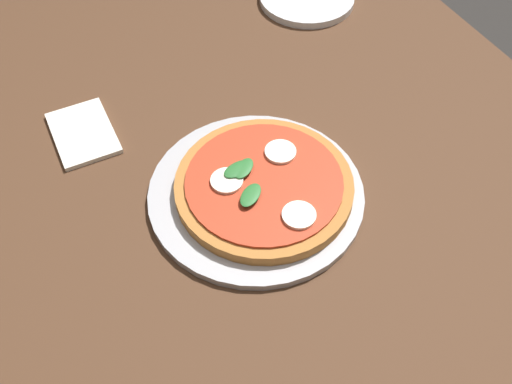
% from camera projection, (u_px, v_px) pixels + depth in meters
% --- Properties ---
extents(dining_table, '(1.53, 1.02, 0.78)m').
position_uv_depth(dining_table, '(294.00, 255.00, 0.90)').
color(dining_table, '#4C301E').
rests_on(dining_table, ground_plane).
extents(serving_tray, '(0.31, 0.31, 0.01)m').
position_uv_depth(serving_tray, '(256.00, 194.00, 0.84)').
color(serving_tray, '#B2B2B7').
rests_on(serving_tray, dining_table).
extents(pizza, '(0.25, 0.25, 0.03)m').
position_uv_depth(pizza, '(264.00, 185.00, 0.83)').
color(pizza, '#B27033').
rests_on(pizza, serving_tray).
extents(napkin, '(0.13, 0.09, 0.01)m').
position_uv_depth(napkin, '(83.00, 133.00, 0.92)').
color(napkin, white).
rests_on(napkin, dining_table).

